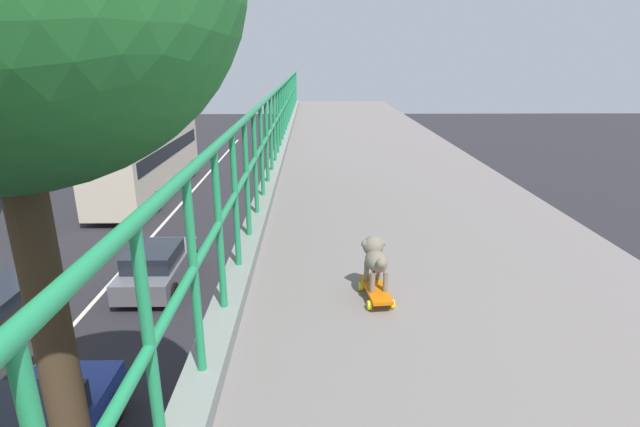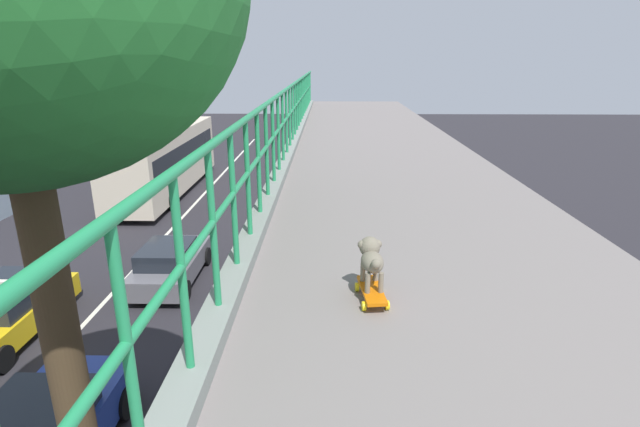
# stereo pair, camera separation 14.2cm
# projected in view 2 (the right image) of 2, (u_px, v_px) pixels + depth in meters

# --- Properties ---
(overpass_deck) EXTENTS (3.37, 33.86, 0.44)m
(overpass_deck) POSITION_uv_depth(u_px,v_px,m) (502.00, 423.00, 2.56)
(overpass_deck) COLOR slate
(overpass_deck) RESTS_ON bridge_pier
(green_railing) EXTENTS (0.20, 32.16, 1.16)m
(green_railing) POSITION_uv_depth(u_px,v_px,m) (188.00, 340.00, 2.44)
(green_railing) COLOR gray
(green_railing) RESTS_ON overpass_deck
(car_yellow_cab_fourth) EXTENTS (1.96, 4.48, 1.43)m
(car_yellow_cab_fourth) POSITION_uv_depth(u_px,v_px,m) (2.00, 314.00, 12.29)
(car_yellow_cab_fourth) COLOR yellow
(car_yellow_cab_fourth) RESTS_ON ground
(car_grey_fifth) EXTENTS (1.77, 3.91, 1.33)m
(car_grey_fifth) POSITION_uv_depth(u_px,v_px,m) (171.00, 263.00, 15.31)
(car_grey_fifth) COLOR slate
(car_grey_fifth) RESTS_ON ground
(city_bus) EXTENTS (2.66, 11.11, 3.35)m
(city_bus) POSITION_uv_depth(u_px,v_px,m) (164.00, 157.00, 25.17)
(city_bus) COLOR beige
(city_bus) RESTS_ON ground
(toy_skateboard) EXTENTS (0.22, 0.45, 0.09)m
(toy_skateboard) POSITION_uv_depth(u_px,v_px,m) (372.00, 291.00, 3.38)
(toy_skateboard) COLOR orange
(toy_skateboard) RESTS_ON overpass_deck
(small_dog) EXTENTS (0.19, 0.37, 0.33)m
(small_dog) POSITION_uv_depth(u_px,v_px,m) (371.00, 257.00, 3.38)
(small_dog) COLOR gray
(small_dog) RESTS_ON toy_skateboard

